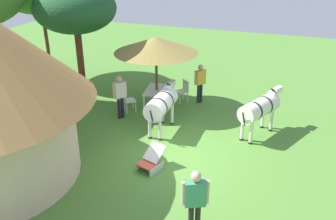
% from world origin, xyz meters
% --- Properties ---
extents(ground_plane, '(36.00, 36.00, 0.00)m').
position_xyz_m(ground_plane, '(0.00, 0.00, 0.00)').
color(ground_plane, '#4E8232').
extents(shade_umbrella, '(3.21, 3.21, 2.83)m').
position_xyz_m(shade_umbrella, '(3.38, 1.95, 2.54)').
color(shade_umbrella, '#50371E').
rests_on(shade_umbrella, ground_plane).
extents(patio_dining_table, '(1.47, 1.06, 0.74)m').
position_xyz_m(patio_dining_table, '(3.38, 1.95, 0.65)').
color(patio_dining_table, silver).
rests_on(patio_dining_table, ground_plane).
extents(patio_chair_near_lawn, '(0.61, 0.61, 0.90)m').
position_xyz_m(patio_chair_near_lawn, '(4.25, 1.11, 0.52)').
color(patio_chair_near_lawn, silver).
rests_on(patio_chair_near_lawn, ground_plane).
extents(patio_chair_west_end, '(0.61, 0.61, 0.90)m').
position_xyz_m(patio_chair_west_end, '(2.58, 2.86, 0.52)').
color(patio_chair_west_end, white).
rests_on(patio_chair_west_end, ground_plane).
extents(guest_beside_umbrella, '(0.49, 0.42, 1.63)m').
position_xyz_m(guest_beside_umbrella, '(4.37, 0.44, 0.98)').
color(guest_beside_umbrella, black).
rests_on(guest_beside_umbrella, ground_plane).
extents(guest_behind_table, '(0.52, 0.41, 1.67)m').
position_xyz_m(guest_behind_table, '(1.97, 2.85, 1.00)').
color(guest_behind_table, black).
rests_on(guest_behind_table, ground_plane).
extents(standing_watcher, '(0.39, 0.57, 1.71)m').
position_xyz_m(standing_watcher, '(-2.92, -1.42, 1.03)').
color(standing_watcher, black).
rests_on(standing_watcher, ground_plane).
extents(striped_lounge_chair, '(0.92, 0.75, 0.66)m').
position_xyz_m(striped_lounge_chair, '(-0.78, 0.51, 0.26)').
color(striped_lounge_chair, '#CB533C').
rests_on(striped_lounge_chair, ground_plane).
extents(zebra_nearest_camera, '(2.18, 1.28, 1.55)m').
position_xyz_m(zebra_nearest_camera, '(2.35, -2.18, 1.01)').
color(zebra_nearest_camera, silver).
rests_on(zebra_nearest_camera, ground_plane).
extents(zebra_by_umbrella, '(2.32, 0.69, 1.56)m').
position_xyz_m(zebra_by_umbrella, '(1.55, 1.04, 1.02)').
color(zebra_by_umbrella, silver).
rests_on(zebra_by_umbrella, ground_plane).
extents(acacia_tree_far_lawn, '(3.13, 3.13, 4.72)m').
position_xyz_m(acacia_tree_far_lawn, '(2.93, 5.04, 3.76)').
color(acacia_tree_far_lawn, '#562C1E').
rests_on(acacia_tree_far_lawn, ground_plane).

